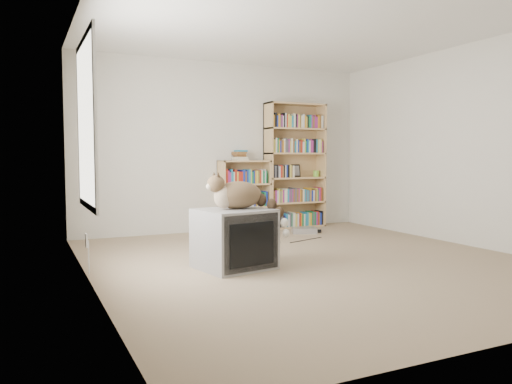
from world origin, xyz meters
name	(u,v)px	position (x,y,z in m)	size (l,w,h in m)	color
floor	(313,261)	(0.00, 0.00, 0.00)	(4.50, 5.00, 0.01)	tan
wall_back	(225,147)	(0.00, 2.50, 1.25)	(4.50, 0.02, 2.50)	silver
wall_left	(88,140)	(-2.25, 0.00, 1.25)	(0.02, 5.00, 2.50)	silver
wall_right	(469,145)	(2.25, 0.00, 1.25)	(0.02, 5.00, 2.50)	silver
ceiling	(315,21)	(0.00, 0.00, 2.50)	(4.50, 5.00, 0.02)	white
window	(86,123)	(-2.24, 0.20, 1.40)	(0.02, 1.22, 1.52)	white
crt_tv	(234,239)	(-0.88, 0.07, 0.29)	(0.78, 0.73, 0.59)	#949497
cat	(245,199)	(-0.77, 0.05, 0.69)	(0.75, 0.54, 0.60)	#382217
bookcase_tall	(295,169)	(1.12, 2.36, 0.91)	(0.97, 0.30, 1.93)	tan
bookcase_short	(244,198)	(0.25, 2.36, 0.49)	(0.77, 0.30, 1.05)	tan
book_stack	(240,155)	(0.18, 2.37, 1.13)	(0.18, 0.24, 0.15)	#A52316
green_mug	(316,174)	(1.49, 2.34, 0.84)	(0.09, 0.09, 0.10)	#7EC839
framed_print	(296,171)	(1.18, 2.44, 0.89)	(0.15, 0.01, 0.20)	black
dvd_player	(304,230)	(0.93, 1.74, 0.04)	(0.35, 0.25, 0.08)	#AEADB2
wall_outlet	(86,241)	(-2.24, 0.41, 0.32)	(0.01, 0.08, 0.13)	silver
floor_cables	(261,240)	(0.08, 1.42, 0.00)	(1.20, 0.70, 0.01)	black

